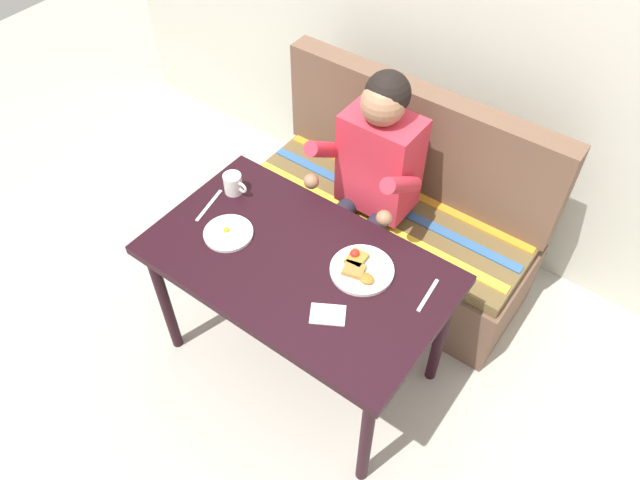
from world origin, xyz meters
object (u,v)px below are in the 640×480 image
plate_eggs (228,233)px  napkin (328,315)px  knife (209,205)px  person (371,173)px  couch (392,219)px  fork (428,295)px  table (298,274)px  coffee_mug (233,183)px  plate_breakfast (361,269)px

plate_eggs → napkin: 0.56m
knife → person: bearing=39.2°
couch → fork: size_ratio=8.47×
table → plate_eggs: plate_eggs is taller
napkin → knife: size_ratio=0.64×
fork → coffee_mug: bearing=175.6°
couch → fork: bearing=-50.9°
person → napkin: person is taller
fork → knife: same height
person → knife: 0.72m
table → person: (-0.04, 0.59, 0.09)m
plate_eggs → napkin: (0.56, -0.08, -0.01)m
couch → person: 0.45m
knife → plate_breakfast: bearing=-5.7°
coffee_mug → fork: 0.96m
person → plate_eggs: person is taller
person → plate_eggs: size_ratio=5.99×
plate_breakfast → plate_eggs: (-0.54, -0.16, -0.00)m
coffee_mug → fork: (0.96, 0.01, -0.05)m
coffee_mug → table: bearing=-18.0°
table → fork: size_ratio=7.06×
coffee_mug → fork: coffee_mug is taller
couch → plate_breakfast: couch is taller
table → knife: 0.50m
table → plate_breakfast: size_ratio=4.83×
person → napkin: (0.29, -0.72, -0.01)m
person → fork: (0.54, -0.43, -0.01)m
table → plate_breakfast: (0.23, 0.11, 0.10)m
couch → plate_breakfast: size_ratio=5.80×
plate_eggs → person: bearing=67.2°
table → fork: 0.53m
person → coffee_mug: 0.61m
napkin → knife: (-0.74, 0.15, -0.00)m
table → person: bearing=94.1°
couch → napkin: bearing=-74.7°
table → plate_eggs: bearing=-170.3°
table → fork: fork is taller
person → knife: bearing=-128.2°
plate_breakfast → fork: bearing=10.6°
plate_breakfast → napkin: size_ratio=1.94×
plate_eggs → couch: bearing=69.1°
couch → coffee_mug: size_ratio=12.20×
person → fork: person is taller
plate_eggs → knife: size_ratio=1.01×
plate_eggs → napkin: size_ratio=1.58×
table → coffee_mug: coffee_mug is taller
plate_breakfast → knife: plate_breakfast is taller
plate_breakfast → fork: plate_breakfast is taller
coffee_mug → plate_eggs: bearing=-53.6°
table → fork: (0.49, 0.16, 0.08)m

